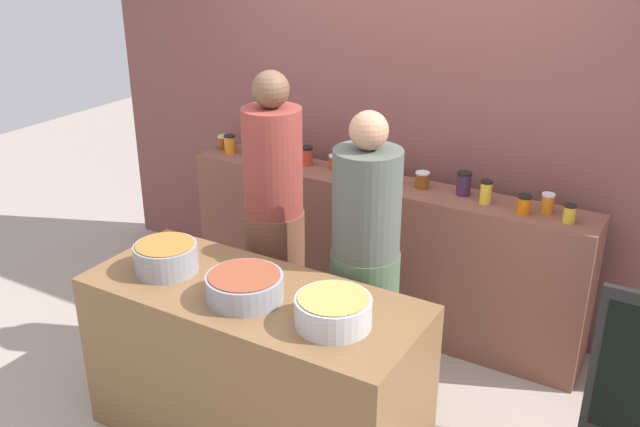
% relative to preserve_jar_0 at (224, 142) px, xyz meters
% --- Properties ---
extents(ground, '(12.00, 12.00, 0.00)m').
position_rel_preserve_jar_0_xyz_m(ground, '(1.27, -1.13, -1.04)').
color(ground, '#A6978B').
extents(storefront_wall, '(4.80, 0.12, 3.00)m').
position_rel_preserve_jar_0_xyz_m(storefront_wall, '(1.27, 0.32, 0.46)').
color(storefront_wall, brown).
rests_on(storefront_wall, ground).
extents(display_shelf, '(2.70, 0.36, 0.99)m').
position_rel_preserve_jar_0_xyz_m(display_shelf, '(1.27, -0.03, -0.55)').
color(display_shelf, brown).
rests_on(display_shelf, ground).
extents(prep_table, '(1.70, 0.70, 0.88)m').
position_rel_preserve_jar_0_xyz_m(prep_table, '(1.27, -1.43, -0.60)').
color(prep_table, brown).
rests_on(prep_table, ground).
extents(preserve_jar_0, '(0.09, 0.09, 0.10)m').
position_rel_preserve_jar_0_xyz_m(preserve_jar_0, '(0.00, 0.00, 0.00)').
color(preserve_jar_0, '#913B0F').
rests_on(preserve_jar_0, display_shelf).
extents(preserve_jar_1, '(0.08, 0.08, 0.13)m').
position_rel_preserve_jar_0_xyz_m(preserve_jar_1, '(0.10, -0.06, 0.02)').
color(preserve_jar_1, orange).
rests_on(preserve_jar_1, display_shelf).
extents(preserve_jar_2, '(0.07, 0.07, 0.14)m').
position_rel_preserve_jar_0_xyz_m(preserve_jar_2, '(0.27, -0.04, 0.02)').
color(preserve_jar_2, '#244529').
rests_on(preserve_jar_2, display_shelf).
extents(preserve_jar_3, '(0.08, 0.08, 0.13)m').
position_rel_preserve_jar_0_xyz_m(preserve_jar_3, '(0.38, 0.01, 0.02)').
color(preserve_jar_3, olive).
rests_on(preserve_jar_3, display_shelf).
extents(preserve_jar_4, '(0.07, 0.07, 0.10)m').
position_rel_preserve_jar_0_xyz_m(preserve_jar_4, '(0.58, 0.03, 0.00)').
color(preserve_jar_4, '#4E1144').
rests_on(preserve_jar_4, display_shelf).
extents(preserve_jar_5, '(0.08, 0.08, 0.13)m').
position_rel_preserve_jar_0_xyz_m(preserve_jar_5, '(0.70, 0.00, 0.01)').
color(preserve_jar_5, red).
rests_on(preserve_jar_5, display_shelf).
extents(preserve_jar_6, '(0.07, 0.07, 0.10)m').
position_rel_preserve_jar_0_xyz_m(preserve_jar_6, '(0.90, 0.02, 0.00)').
color(preserve_jar_6, '#B93D18').
rests_on(preserve_jar_6, display_shelf).
extents(preserve_jar_7, '(0.09, 0.09, 0.11)m').
position_rel_preserve_jar_0_xyz_m(preserve_jar_7, '(1.07, -0.00, 0.01)').
color(preserve_jar_7, olive).
rests_on(preserve_jar_7, display_shelf).
extents(preserve_jar_8, '(0.07, 0.07, 0.12)m').
position_rel_preserve_jar_0_xyz_m(preserve_jar_8, '(1.23, -0.05, 0.01)').
color(preserve_jar_8, '#295731').
rests_on(preserve_jar_8, display_shelf).
extents(preserve_jar_9, '(0.07, 0.07, 0.11)m').
position_rel_preserve_jar_0_xyz_m(preserve_jar_9, '(1.34, -0.05, 0.01)').
color(preserve_jar_9, gold).
rests_on(preserve_jar_9, display_shelf).
extents(preserve_jar_10, '(0.09, 0.09, 0.10)m').
position_rel_preserve_jar_0_xyz_m(preserve_jar_10, '(1.53, 0.00, 0.00)').
color(preserve_jar_10, brown).
rests_on(preserve_jar_10, display_shelf).
extents(preserve_jar_11, '(0.09, 0.09, 0.14)m').
position_rel_preserve_jar_0_xyz_m(preserve_jar_11, '(1.79, 0.02, 0.02)').
color(preserve_jar_11, '#3F2442').
rests_on(preserve_jar_11, display_shelf).
extents(preserve_jar_12, '(0.07, 0.07, 0.14)m').
position_rel_preserve_jar_0_xyz_m(preserve_jar_12, '(1.95, -0.04, 0.02)').
color(preserve_jar_12, yellow).
rests_on(preserve_jar_12, display_shelf).
extents(preserve_jar_13, '(0.08, 0.08, 0.11)m').
position_rel_preserve_jar_0_xyz_m(preserve_jar_13, '(2.19, -0.09, 0.01)').
color(preserve_jar_13, orange).
rests_on(preserve_jar_13, display_shelf).
extents(preserve_jar_14, '(0.07, 0.07, 0.11)m').
position_rel_preserve_jar_0_xyz_m(preserve_jar_14, '(2.30, -0.00, 0.01)').
color(preserve_jar_14, orange).
rests_on(preserve_jar_14, display_shelf).
extents(preserve_jar_15, '(0.07, 0.07, 0.10)m').
position_rel_preserve_jar_0_xyz_m(preserve_jar_15, '(2.43, -0.08, 0.00)').
color(preserve_jar_15, gold).
rests_on(preserve_jar_15, display_shelf).
extents(cooking_pot_left, '(0.32, 0.32, 0.15)m').
position_rel_preserve_jar_0_xyz_m(cooking_pot_left, '(0.77, -1.47, -0.09)').
color(cooking_pot_left, gray).
rests_on(cooking_pot_left, prep_table).
extents(cooking_pot_center, '(0.37, 0.37, 0.13)m').
position_rel_preserve_jar_0_xyz_m(cooking_pot_center, '(1.28, -1.50, -0.10)').
color(cooking_pot_center, gray).
rests_on(cooking_pot_center, prep_table).
extents(cooking_pot_right, '(0.34, 0.34, 0.14)m').
position_rel_preserve_jar_0_xyz_m(cooking_pot_right, '(1.75, -1.49, -0.10)').
color(cooking_pot_right, '#B7B7BC').
rests_on(cooking_pot_right, prep_table).
extents(cook_with_tongs, '(0.35, 0.35, 1.80)m').
position_rel_preserve_jar_0_xyz_m(cook_with_tongs, '(0.95, -0.77, -0.22)').
color(cook_with_tongs, brown).
rests_on(cook_with_tongs, ground).
extents(cook_in_cap, '(0.37, 0.37, 1.68)m').
position_rel_preserve_jar_0_xyz_m(cook_in_cap, '(1.58, -0.85, -0.28)').
color(cook_in_cap, '#465F43').
rests_on(cook_in_cap, ground).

